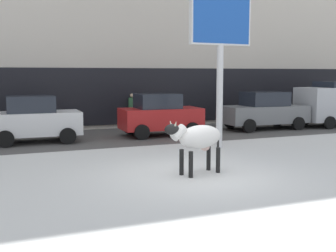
{
  "coord_description": "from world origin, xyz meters",
  "views": [
    {
      "loc": [
        -4.99,
        -10.35,
        2.72
      ],
      "look_at": [
        0.13,
        2.16,
        1.1
      ],
      "focal_mm": 46.72,
      "sensor_mm": 36.0,
      "label": 1
    }
  ],
  "objects_px": {
    "cow_holstein": "(198,138)",
    "billboard": "(221,29)",
    "car_red_hatchback": "(160,115)",
    "car_grey_sedan": "(264,111)",
    "pedestrian_by_cars": "(132,110)",
    "car_white_hatchback": "(34,119)",
    "pedestrian_near_billboard": "(259,106)"
  },
  "relations": [
    {
      "from": "car_white_hatchback",
      "to": "pedestrian_near_billboard",
      "type": "height_order",
      "value": "car_white_hatchback"
    },
    {
      "from": "billboard",
      "to": "pedestrian_near_billboard",
      "type": "bearing_deg",
      "value": 47.26
    },
    {
      "from": "car_white_hatchback",
      "to": "car_red_hatchback",
      "type": "bearing_deg",
      "value": -0.97
    },
    {
      "from": "car_white_hatchback",
      "to": "car_grey_sedan",
      "type": "xyz_separation_m",
      "value": [
        10.88,
        0.12,
        -0.02
      ]
    },
    {
      "from": "billboard",
      "to": "car_red_hatchback",
      "type": "xyz_separation_m",
      "value": [
        -0.9,
        3.73,
        -3.39
      ]
    },
    {
      "from": "car_white_hatchback",
      "to": "pedestrian_by_cars",
      "type": "bearing_deg",
      "value": 31.82
    },
    {
      "from": "pedestrian_near_billboard",
      "to": "car_grey_sedan",
      "type": "bearing_deg",
      "value": -119.99
    },
    {
      "from": "billboard",
      "to": "car_grey_sedan",
      "type": "relative_size",
      "value": 1.31
    },
    {
      "from": "billboard",
      "to": "car_grey_sedan",
      "type": "distance_m",
      "value": 7.0
    },
    {
      "from": "car_white_hatchback",
      "to": "car_grey_sedan",
      "type": "relative_size",
      "value": 0.83
    },
    {
      "from": "car_red_hatchback",
      "to": "car_grey_sedan",
      "type": "relative_size",
      "value": 0.83
    },
    {
      "from": "billboard",
      "to": "car_white_hatchback",
      "type": "xyz_separation_m",
      "value": [
        -6.2,
        3.82,
        -3.39
      ]
    },
    {
      "from": "car_grey_sedan",
      "to": "pedestrian_near_billboard",
      "type": "relative_size",
      "value": 2.45
    },
    {
      "from": "billboard",
      "to": "car_grey_sedan",
      "type": "bearing_deg",
      "value": 40.06
    },
    {
      "from": "pedestrian_by_cars",
      "to": "car_red_hatchback",
      "type": "bearing_deg",
      "value": -85.32
    },
    {
      "from": "cow_holstein",
      "to": "car_grey_sedan",
      "type": "xyz_separation_m",
      "value": [
        7.29,
        7.49,
        -0.09
      ]
    },
    {
      "from": "car_red_hatchback",
      "to": "pedestrian_near_billboard",
      "type": "height_order",
      "value": "car_red_hatchback"
    },
    {
      "from": "cow_holstein",
      "to": "billboard",
      "type": "height_order",
      "value": "billboard"
    },
    {
      "from": "cow_holstein",
      "to": "car_white_hatchback",
      "type": "distance_m",
      "value": 8.2
    },
    {
      "from": "car_grey_sedan",
      "to": "pedestrian_by_cars",
      "type": "distance_m",
      "value": 6.57
    },
    {
      "from": "billboard",
      "to": "car_red_hatchback",
      "type": "bearing_deg",
      "value": 103.57
    },
    {
      "from": "car_red_hatchback",
      "to": "car_grey_sedan",
      "type": "height_order",
      "value": "car_red_hatchback"
    },
    {
      "from": "car_grey_sedan",
      "to": "pedestrian_near_billboard",
      "type": "bearing_deg",
      "value": 60.01
    },
    {
      "from": "cow_holstein",
      "to": "billboard",
      "type": "bearing_deg",
      "value": 53.69
    },
    {
      "from": "cow_holstein",
      "to": "pedestrian_near_billboard",
      "type": "relative_size",
      "value": 1.12
    },
    {
      "from": "car_grey_sedan",
      "to": "pedestrian_by_cars",
      "type": "relative_size",
      "value": 2.45
    },
    {
      "from": "pedestrian_near_billboard",
      "to": "pedestrian_by_cars",
      "type": "bearing_deg",
      "value": 180.0
    },
    {
      "from": "car_red_hatchback",
      "to": "pedestrian_by_cars",
      "type": "xyz_separation_m",
      "value": [
        -0.26,
        3.22,
        -0.05
      ]
    },
    {
      "from": "car_grey_sedan",
      "to": "billboard",
      "type": "bearing_deg",
      "value": -139.94
    },
    {
      "from": "cow_holstein",
      "to": "billboard",
      "type": "distance_m",
      "value": 5.52
    },
    {
      "from": "cow_holstein",
      "to": "car_white_hatchback",
      "type": "bearing_deg",
      "value": 115.97
    },
    {
      "from": "car_grey_sedan",
      "to": "cow_holstein",
      "type": "bearing_deg",
      "value": -134.24
    }
  ]
}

